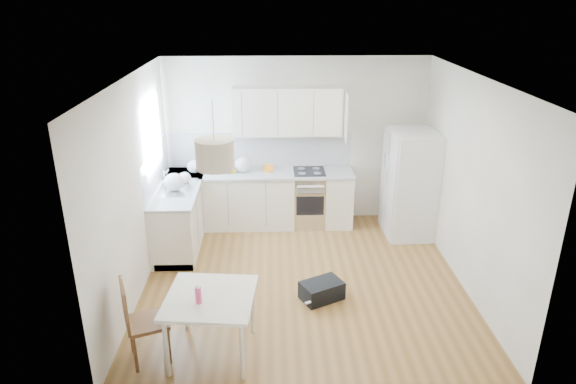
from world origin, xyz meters
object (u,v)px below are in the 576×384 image
object	(u,v)px
refrigerator	(411,184)
dining_table	(210,302)
gym_bag	(322,290)
dining_chair	(147,320)

from	to	relation	value
refrigerator	dining_table	size ratio (longest dim) A/B	1.69
refrigerator	gym_bag	bearing A→B (deg)	-131.68
dining_table	dining_chair	size ratio (longest dim) A/B	1.04
refrigerator	dining_chair	bearing A→B (deg)	-141.70
dining_chair	gym_bag	xyz separation A→B (m)	(1.91, 1.06, -0.36)
dining_table	dining_chair	world-z (taller)	dining_chair
refrigerator	dining_table	distance (m)	4.01
gym_bag	dining_table	bearing A→B (deg)	-168.72
refrigerator	gym_bag	distance (m)	2.51
dining_chair	refrigerator	bearing A→B (deg)	19.10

